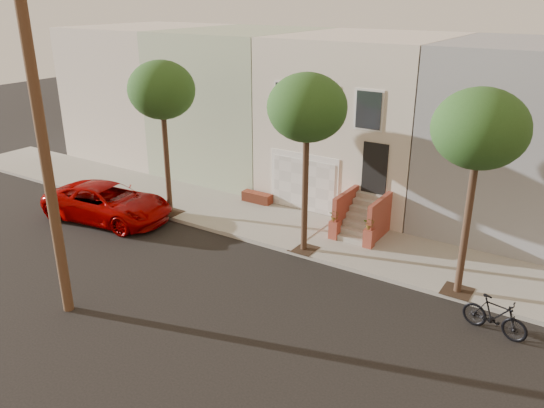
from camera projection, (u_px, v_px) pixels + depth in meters
The scene contains 9 objects.
ground at pixel (215, 291), 17.13m from camera, with size 90.00×90.00×0.00m, color black.
sidewalk at pixel (300, 231), 21.29m from camera, with size 40.00×3.70×0.15m, color gray.
house_row at pixel (366, 115), 24.56m from camera, with size 33.10×11.70×7.00m.
tree_left at pixel (162, 91), 21.06m from camera, with size 2.70×2.57×6.30m.
tree_mid at pixel (307, 109), 17.77m from camera, with size 2.70×2.57×6.30m.
tree_right at pixel (480, 130), 14.98m from camera, with size 2.70×2.57×6.30m.
utility_pole at pixel (469, 233), 8.69m from camera, with size 23.60×1.22×10.00m.
pickup_truck at pixel (108, 203), 22.29m from camera, with size 2.52×5.46×1.52m, color #980000.
motorcycle at pixel (495, 316), 14.82m from camera, with size 0.51×1.82×1.09m, color black.
Camera 1 is at (9.66, -11.58, 8.77)m, focal length 35.74 mm.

